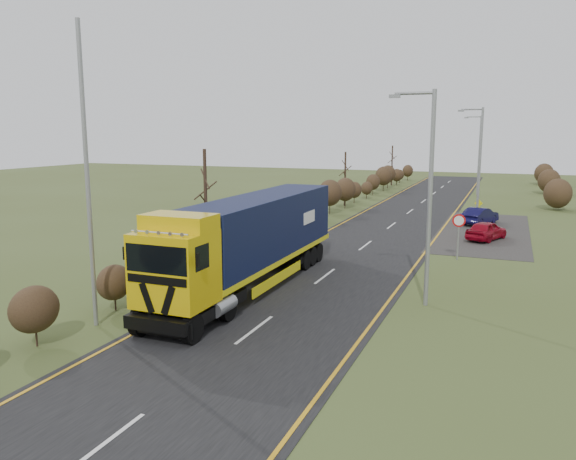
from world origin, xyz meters
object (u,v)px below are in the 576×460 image
(car_blue_sedan, at_px, (480,216))
(streetlight_near, at_px, (428,190))
(speed_sign, at_px, (459,228))
(lorry, at_px, (251,237))
(car_red_hatchback, at_px, (486,231))

(car_blue_sedan, xyz_separation_m, streetlight_near, (-0.97, -21.88, 4.03))
(streetlight_near, height_order, speed_sign, streetlight_near)
(streetlight_near, bearing_deg, speed_sign, 86.58)
(lorry, xyz_separation_m, streetlight_near, (7.47, 0.40, 2.32))
(streetlight_near, bearing_deg, lorry, -176.90)
(streetlight_near, distance_m, speed_sign, 9.31)
(lorry, relative_size, car_blue_sedan, 3.82)
(lorry, bearing_deg, streetlight_near, 3.07)
(streetlight_near, relative_size, speed_sign, 3.35)
(car_red_hatchback, relative_size, speed_sign, 1.43)
(lorry, bearing_deg, car_blue_sedan, 69.22)
(streetlight_near, bearing_deg, car_blue_sedan, 87.45)
(lorry, height_order, car_blue_sedan, lorry)
(lorry, relative_size, car_red_hatchback, 4.08)
(car_blue_sedan, relative_size, streetlight_near, 0.46)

